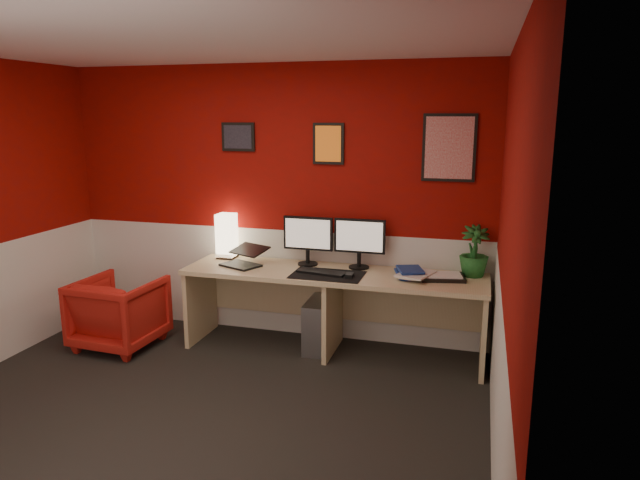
# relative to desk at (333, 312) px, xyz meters

# --- Properties ---
(ground) EXTENTS (4.00, 3.50, 0.01)m
(ground) POSITION_rel_desk_xyz_m (-0.66, -1.41, -0.36)
(ground) COLOR black
(ground) RESTS_ON ground
(ceiling) EXTENTS (4.00, 3.50, 0.01)m
(ceiling) POSITION_rel_desk_xyz_m (-0.66, -1.41, 2.13)
(ceiling) COLOR white
(ceiling) RESTS_ON ground
(wall_back) EXTENTS (4.00, 0.01, 2.50)m
(wall_back) POSITION_rel_desk_xyz_m (-0.66, 0.34, 0.89)
(wall_back) COLOR #8E0B06
(wall_back) RESTS_ON ground
(wall_right) EXTENTS (0.01, 3.50, 2.50)m
(wall_right) POSITION_rel_desk_xyz_m (1.34, -1.41, 0.89)
(wall_right) COLOR #8E0B06
(wall_right) RESTS_ON ground
(wainscot_back) EXTENTS (4.00, 0.01, 1.00)m
(wainscot_back) POSITION_rel_desk_xyz_m (-0.66, 0.34, 0.14)
(wainscot_back) COLOR silver
(wainscot_back) RESTS_ON ground
(wainscot_right) EXTENTS (0.01, 3.50, 1.00)m
(wainscot_right) POSITION_rel_desk_xyz_m (1.34, -1.41, 0.14)
(wainscot_right) COLOR silver
(wainscot_right) RESTS_ON ground
(desk) EXTENTS (2.60, 0.65, 0.73)m
(desk) POSITION_rel_desk_xyz_m (0.00, 0.00, 0.00)
(desk) COLOR tan
(desk) RESTS_ON ground
(shoji_lamp) EXTENTS (0.16, 0.16, 0.40)m
(shoji_lamp) POSITION_rel_desk_xyz_m (-1.08, 0.21, 0.56)
(shoji_lamp) COLOR #FFE5B2
(shoji_lamp) RESTS_ON desk
(laptop) EXTENTS (0.39, 0.34, 0.22)m
(laptop) POSITION_rel_desk_xyz_m (-0.84, -0.03, 0.47)
(laptop) COLOR black
(laptop) RESTS_ON desk
(monitor_left) EXTENTS (0.45, 0.06, 0.58)m
(monitor_left) POSITION_rel_desk_xyz_m (-0.28, 0.18, 0.66)
(monitor_left) COLOR black
(monitor_left) RESTS_ON desk
(monitor_right) EXTENTS (0.45, 0.06, 0.58)m
(monitor_right) POSITION_rel_desk_xyz_m (0.19, 0.19, 0.66)
(monitor_right) COLOR black
(monitor_right) RESTS_ON desk
(desk_mat) EXTENTS (0.60, 0.38, 0.01)m
(desk_mat) POSITION_rel_desk_xyz_m (-0.02, -0.11, 0.37)
(desk_mat) COLOR black
(desk_mat) RESTS_ON desk
(keyboard) EXTENTS (0.44, 0.21, 0.02)m
(keyboard) POSITION_rel_desk_xyz_m (-0.08, -0.08, 0.38)
(keyboard) COLOR black
(keyboard) RESTS_ON desk_mat
(mouse) EXTENTS (0.07, 0.10, 0.03)m
(mouse) POSITION_rel_desk_xyz_m (0.18, -0.13, 0.39)
(mouse) COLOR black
(mouse) RESTS_ON desk_mat
(book_bottom) EXTENTS (0.31, 0.37, 0.03)m
(book_bottom) POSITION_rel_desk_xyz_m (0.54, 0.02, 0.38)
(book_bottom) COLOR navy
(book_bottom) RESTS_ON desk
(book_middle) EXTENTS (0.33, 0.38, 0.02)m
(book_middle) POSITION_rel_desk_xyz_m (0.60, 0.02, 0.41)
(book_middle) COLOR silver
(book_middle) RESTS_ON book_bottom
(book_top) EXTENTS (0.27, 0.31, 0.02)m
(book_top) POSITION_rel_desk_xyz_m (0.56, -0.02, 0.43)
(book_top) COLOR navy
(book_top) RESTS_ON book_middle
(zen_tray) EXTENTS (0.39, 0.32, 0.03)m
(zen_tray) POSITION_rel_desk_xyz_m (0.92, 0.04, 0.38)
(zen_tray) COLOR black
(zen_tray) RESTS_ON desk
(potted_plant) EXTENTS (0.29, 0.29, 0.43)m
(potted_plant) POSITION_rel_desk_xyz_m (1.16, 0.20, 0.58)
(potted_plant) COLOR #19591E
(potted_plant) RESTS_ON desk
(pc_tower) EXTENTS (0.21, 0.46, 0.45)m
(pc_tower) POSITION_rel_desk_xyz_m (-0.14, 0.03, -0.14)
(pc_tower) COLOR #99999E
(pc_tower) RESTS_ON ground
(armchair) EXTENTS (0.71, 0.73, 0.63)m
(armchair) POSITION_rel_desk_xyz_m (-1.88, -0.38, -0.05)
(armchair) COLOR red
(armchair) RESTS_ON ground
(art_left) EXTENTS (0.32, 0.02, 0.26)m
(art_left) POSITION_rel_desk_xyz_m (-0.99, 0.33, 1.49)
(art_left) COLOR black
(art_left) RESTS_ON wall_back
(art_center) EXTENTS (0.28, 0.02, 0.36)m
(art_center) POSITION_rel_desk_xyz_m (-0.13, 0.33, 1.44)
(art_center) COLOR orange
(art_center) RESTS_ON wall_back
(art_right) EXTENTS (0.44, 0.02, 0.56)m
(art_right) POSITION_rel_desk_xyz_m (0.91, 0.33, 1.42)
(art_right) COLOR red
(art_right) RESTS_ON wall_back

